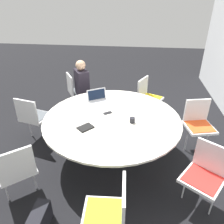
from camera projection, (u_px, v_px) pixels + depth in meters
ground_plane at (112, 155)px, 3.66m from camera, size 16.00×16.00×0.00m
conference_table at (112, 123)px, 3.35m from camera, size 2.07×2.07×0.74m
chair_0 at (76, 89)px, 4.77m from camera, size 0.59×0.59×0.87m
chair_1 at (33, 115)px, 3.79m from camera, size 0.51×0.53×0.87m
chair_2 at (16, 168)px, 2.66m from camera, size 0.60×0.61×0.87m
chair_3 at (110, 212)px, 2.14m from camera, size 0.46×0.44×0.87m
chair_4 at (205, 173)px, 2.60m from camera, size 0.60×0.60×0.87m
chair_5 at (198, 122)px, 3.60m from camera, size 0.51×0.52×0.87m
chair_6 at (148, 95)px, 4.49m from camera, size 0.58×0.57×0.87m
person_0 at (83, 84)px, 4.51m from camera, size 0.42×0.37×1.22m
laptop at (98, 99)px, 3.74m from camera, size 0.38×0.41×0.21m
spiral_notebook at (85, 127)px, 3.05m from camera, size 0.26×0.25×0.02m
coffee_cup at (132, 120)px, 3.17m from camera, size 0.08×0.08×0.08m
cell_phone at (108, 113)px, 3.42m from camera, size 0.14×0.15×0.01m
handbag at (40, 220)px, 2.48m from camera, size 0.36×0.16×0.28m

